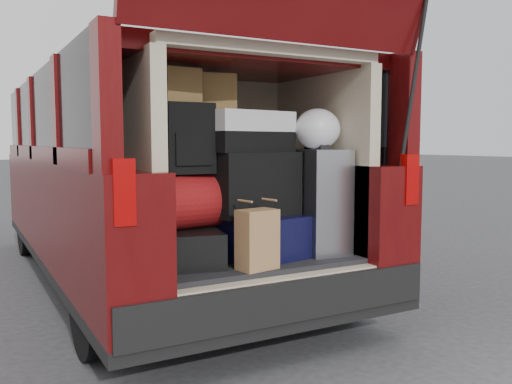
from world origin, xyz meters
TOP-DOWN VIEW (x-y plane):
  - ground at (0.00, 0.00)m, footprint 80.00×80.00m
  - minivan at (0.00, 1.86)m, footprint 1.90×5.35m
  - load_floor at (0.00, 0.28)m, footprint 1.24×1.05m
  - black_hardshell at (-0.38, 0.14)m, footprint 0.45×0.56m
  - navy_hardshell at (0.06, 0.15)m, footprint 0.58×0.66m
  - silver_roller at (0.47, 0.07)m, footprint 0.29×0.44m
  - kraft_bag at (-0.09, -0.17)m, footprint 0.23×0.17m
  - red_duffel at (-0.32, 0.17)m, footprint 0.53×0.38m
  - black_soft_case at (0.05, 0.14)m, footprint 0.56×0.37m
  - backpack at (-0.36, 0.16)m, footprint 0.28×0.17m
  - twotone_duffel at (0.03, 0.17)m, footprint 0.59×0.39m
  - grocery_sack_lower at (-0.40, 0.18)m, footprint 0.22×0.19m
  - grocery_sack_upper at (-0.14, 0.25)m, footprint 0.23×0.20m
  - plastic_bag_right at (0.46, 0.06)m, footprint 0.34×0.32m

SIDE VIEW (x-z plane):
  - ground at x=0.00m, z-range 0.00..0.00m
  - load_floor at x=0.00m, z-range 0.00..0.55m
  - black_hardshell at x=-0.38m, z-range 0.55..0.75m
  - navy_hardshell at x=0.06m, z-range 0.55..0.80m
  - kraft_bag at x=-0.09m, z-range 0.55..0.88m
  - silver_roller at x=0.47m, z-range 0.55..1.20m
  - red_duffel at x=-0.32m, z-range 0.75..1.06m
  - minivan at x=0.00m, z-range -0.47..2.29m
  - black_soft_case at x=0.05m, z-range 0.80..1.18m
  - backpack at x=-0.36m, z-range 1.06..1.46m
  - twotone_duffel at x=0.03m, z-range 1.18..1.43m
  - plastic_bag_right at x=0.46m, z-range 1.20..1.45m
  - grocery_sack_upper at x=-0.14m, z-range 1.43..1.64m
  - grocery_sack_lower at x=-0.40m, z-range 1.46..1.65m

